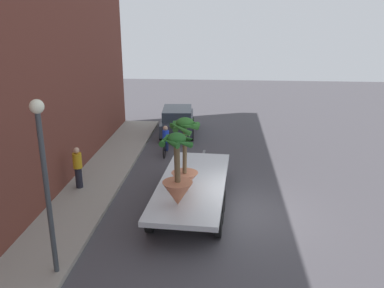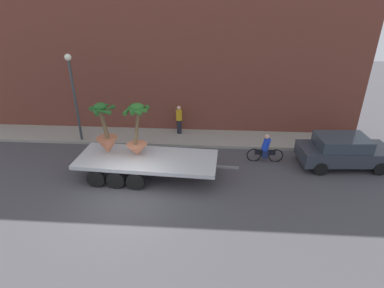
% 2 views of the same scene
% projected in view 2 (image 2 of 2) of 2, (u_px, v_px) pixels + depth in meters
% --- Properties ---
extents(ground_plane, '(60.00, 60.00, 0.00)m').
position_uv_depth(ground_plane, '(129.00, 199.00, 13.19)').
color(ground_plane, '#423F44').
extents(sidewalk, '(24.00, 2.20, 0.15)m').
position_uv_depth(sidewalk, '(154.00, 137.00, 18.62)').
color(sidewalk, gray).
rests_on(sidewalk, ground).
extents(building_facade, '(24.00, 1.20, 9.60)m').
position_uv_depth(building_facade, '(155.00, 50.00, 18.05)').
color(building_facade, brown).
rests_on(building_facade, ground).
extents(flatbed_trailer, '(7.45, 2.78, 0.98)m').
position_uv_depth(flatbed_trailer, '(142.00, 161.00, 14.54)').
color(flatbed_trailer, '#B7BABF').
rests_on(flatbed_trailer, ground).
extents(potted_palm_rear, '(1.20, 1.11, 2.53)m').
position_uv_depth(potted_palm_rear, '(137.00, 133.00, 14.17)').
color(potted_palm_rear, '#C17251').
rests_on(potted_palm_rear, flatbed_trailer).
extents(potted_palm_middle, '(1.14, 1.15, 2.48)m').
position_uv_depth(potted_palm_middle, '(106.00, 135.00, 14.42)').
color(potted_palm_middle, '#B26647').
rests_on(potted_palm_middle, flatbed_trailer).
extents(cyclist, '(1.84, 0.34, 1.54)m').
position_uv_depth(cyclist, '(265.00, 150.00, 15.83)').
color(cyclist, black).
rests_on(cyclist, ground).
extents(parked_car, '(4.44, 2.16, 1.58)m').
position_uv_depth(parked_car, '(343.00, 151.00, 15.37)').
color(parked_car, '#2D333D').
rests_on(parked_car, ground).
extents(pedestrian_near_gate, '(0.36, 0.36, 1.71)m').
position_uv_depth(pedestrian_near_gate, '(179.00, 119.00, 18.53)').
color(pedestrian_near_gate, black).
rests_on(pedestrian_near_gate, sidewalk).
extents(street_lamp, '(0.36, 0.36, 4.83)m').
position_uv_depth(street_lamp, '(73.00, 87.00, 16.76)').
color(street_lamp, '#383D42').
rests_on(street_lamp, sidewalk).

